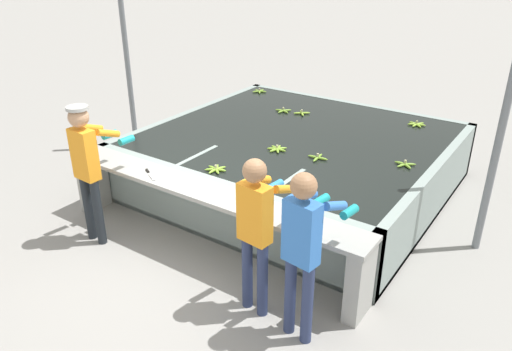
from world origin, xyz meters
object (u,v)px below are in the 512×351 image
banana_bunch_floating_0 (259,91)px  banana_bunch_floating_7 (417,124)px  banana_bunch_floating_6 (216,169)px  banana_bunch_floating_3 (277,149)px  worker_2 (303,242)px  worker_1 (257,223)px  support_post_right (502,125)px  worker_0 (88,161)px  banana_bunch_floating_4 (302,113)px  support_post_left (127,60)px  knife_0 (149,173)px  banana_bunch_floating_2 (405,164)px  banana_bunch_floating_1 (318,158)px  banana_bunch_floating_5 (283,111)px

banana_bunch_floating_0 → banana_bunch_floating_7: size_ratio=0.99×
banana_bunch_floating_0 → banana_bunch_floating_6: size_ratio=0.99×
banana_bunch_floating_3 → banana_bunch_floating_6: bearing=-105.5°
worker_2 → banana_bunch_floating_7: size_ratio=6.19×
worker_1 → support_post_right: 3.00m
banana_bunch_floating_7 → banana_bunch_floating_3: bearing=-121.0°
support_post_right → worker_0: bearing=-147.9°
worker_1 → banana_bunch_floating_0: bearing=123.8°
worker_0 → banana_bunch_floating_4: size_ratio=7.29×
worker_1 → support_post_left: 4.99m
worker_1 → knife_0: bearing=167.0°
banana_bunch_floating_7 → worker_1: bearing=-93.3°
banana_bunch_floating_2 → banana_bunch_floating_7: bearing=103.1°
worker_2 → banana_bunch_floating_6: worker_2 is taller
banana_bunch_floating_6 → banana_bunch_floating_7: (1.52, 3.06, 0.00)m
worker_0 → worker_2: worker_0 is taller
worker_1 → support_post_left: (-4.33, 2.41, 0.58)m
worker_2 → banana_bunch_floating_2: (0.05, 2.54, -0.17)m
banana_bunch_floating_2 → support_post_right: 1.24m
support_post_right → banana_bunch_floating_7: bearing=131.0°
banana_bunch_floating_3 → knife_0: size_ratio=0.88×
worker_1 → banana_bunch_floating_6: 1.62m
worker_1 → banana_bunch_floating_1: 2.07m
knife_0 → banana_bunch_floating_0: bearing=103.6°
banana_bunch_floating_4 → banana_bunch_floating_5: bearing=-168.6°
banana_bunch_floating_6 → banana_bunch_floating_7: same height
banana_bunch_floating_0 → support_post_right: 4.80m
worker_1 → banana_bunch_floating_2: size_ratio=6.10×
banana_bunch_floating_2 → banana_bunch_floating_6: (-1.89, -1.48, -0.00)m
worker_0 → banana_bunch_floating_3: 2.46m
banana_bunch_floating_2 → banana_bunch_floating_3: (-1.61, -0.48, -0.00)m
banana_bunch_floating_4 → banana_bunch_floating_6: size_ratio=0.86×
banana_bunch_floating_4 → knife_0: size_ratio=0.76×
banana_bunch_floating_5 → banana_bunch_floating_3: bearing=-61.3°
worker_0 → banana_bunch_floating_1: worker_0 is taller
banana_bunch_floating_1 → banana_bunch_floating_2: (1.02, 0.44, -0.00)m
support_post_right → worker_2: bearing=-112.6°
worker_0 → knife_0: worker_0 is taller
worker_2 → banana_bunch_floating_7: 4.14m
banana_bunch_floating_3 → support_post_left: support_post_left is taller
banana_bunch_floating_5 → support_post_left: (-2.51, -1.04, 0.72)m
banana_bunch_floating_1 → banana_bunch_floating_6: same height
banana_bunch_floating_0 → banana_bunch_floating_3: same height
banana_bunch_floating_2 → support_post_left: 4.99m
banana_bunch_floating_6 → worker_2: bearing=-30.0°
banana_bunch_floating_0 → banana_bunch_floating_2: same height
banana_bunch_floating_5 → banana_bunch_floating_6: 2.53m
banana_bunch_floating_6 → banana_bunch_floating_3: bearing=74.5°
banana_bunch_floating_5 → support_post_right: support_post_right is taller
banana_bunch_floating_0 → banana_bunch_floating_2: bearing=-27.1°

